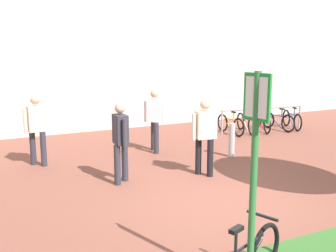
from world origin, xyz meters
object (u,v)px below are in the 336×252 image
(person_shirt_white, at_px, (205,133))
(person_suited_navy, at_px, (121,138))
(parking_sign_post, at_px, (255,154))
(bike_rack_cluster, at_px, (262,121))
(person_casual_tan, at_px, (37,126))
(bollard_steel, at_px, (232,140))
(person_shirt_blue, at_px, (155,117))

(person_shirt_white, bearing_deg, person_suited_navy, 169.53)
(parking_sign_post, distance_m, person_suited_navy, 4.40)
(bike_rack_cluster, relative_size, person_casual_tan, 1.86)
(parking_sign_post, distance_m, person_shirt_white, 4.45)
(bollard_steel, height_order, person_suited_navy, person_suited_navy)
(bollard_steel, distance_m, person_suited_navy, 3.41)
(person_suited_navy, distance_m, person_shirt_blue, 2.66)
(bike_rack_cluster, height_order, person_shirt_blue, person_shirt_blue)
(bike_rack_cluster, height_order, person_suited_navy, person_suited_navy)
(bollard_steel, height_order, person_shirt_blue, person_shirt_blue)
(bollard_steel, height_order, person_casual_tan, person_casual_tan)
(bike_rack_cluster, bearing_deg, bollard_steel, -141.45)
(bike_rack_cluster, relative_size, person_shirt_white, 1.86)
(bike_rack_cluster, distance_m, bollard_steel, 3.70)
(bike_rack_cluster, bearing_deg, person_suited_navy, -154.35)
(bollard_steel, bearing_deg, person_shirt_blue, 139.20)
(bollard_steel, bearing_deg, bike_rack_cluster, 38.55)
(bollard_steel, relative_size, person_casual_tan, 0.52)
(person_casual_tan, relative_size, person_shirt_blue, 1.00)
(bike_rack_cluster, distance_m, person_shirt_blue, 4.63)
(person_casual_tan, bearing_deg, bollard_steel, -17.08)
(bollard_steel, xyz_separation_m, person_casual_tan, (-4.69, 1.44, 0.53))
(parking_sign_post, height_order, bollard_steel, parking_sign_post)
(bike_rack_cluster, distance_m, person_casual_tan, 7.66)
(person_shirt_white, distance_m, person_casual_tan, 4.06)
(bike_rack_cluster, relative_size, person_suited_navy, 1.86)
(person_shirt_blue, bearing_deg, person_suited_navy, -129.73)
(bike_rack_cluster, relative_size, person_shirt_blue, 1.86)
(person_casual_tan, xyz_separation_m, person_shirt_blue, (3.09, -0.06, 0.00))
(person_suited_navy, xyz_separation_m, person_shirt_blue, (1.70, 2.05, 0.00))
(person_casual_tan, bearing_deg, parking_sign_post, -77.51)
(parking_sign_post, relative_size, person_suited_navy, 1.50)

